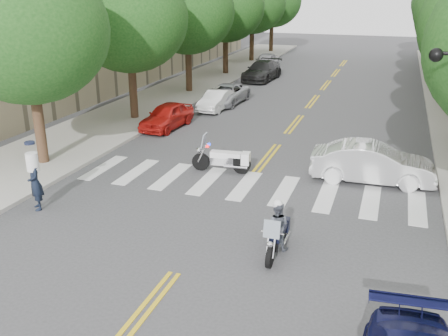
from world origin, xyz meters
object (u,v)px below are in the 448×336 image
at_px(motorcycle_parked, 226,159).
at_px(officer_standing, 35,182).
at_px(motorcycle_police, 277,229).
at_px(convertible, 372,163).

distance_m(motorcycle_parked, officer_standing, 7.40).
xyz_separation_m(motorcycle_parked, officer_standing, (-4.95, -5.48, 0.42)).
distance_m(motorcycle_police, convertible, 6.91).
height_order(motorcycle_parked, officer_standing, officer_standing).
bearing_deg(motorcycle_parked, motorcycle_police, -155.10).
bearing_deg(convertible, motorcycle_police, 158.48).
height_order(motorcycle_police, officer_standing, officer_standing).
xyz_separation_m(motorcycle_police, convertible, (2.21, 6.55, 0.02)).
height_order(motorcycle_parked, convertible, motorcycle_parked).
relative_size(motorcycle_police, motorcycle_parked, 0.84).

